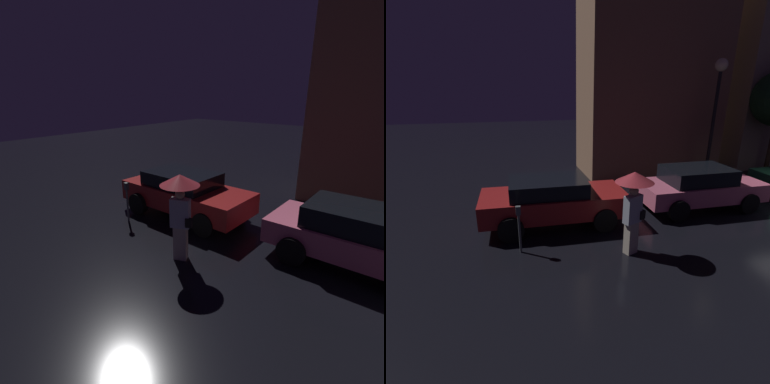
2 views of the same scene
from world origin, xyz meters
The scene contains 4 objects.
parked_car_red centered at (-8.82, 1.27, 0.79)m, with size 4.40×2.03×1.45m.
parked_car_pink centered at (-3.69, 1.36, 0.77)m, with size 4.24×2.00×1.45m.
pedestrian_with_umbrella centered at (-7.18, -0.93, 1.60)m, with size 0.93×0.93×2.16m.
parking_meter centered at (-9.91, -0.25, 0.79)m, with size 0.12×0.10×1.28m.
Camera 1 is at (-2.97, -5.89, 3.95)m, focal length 28.00 mm.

